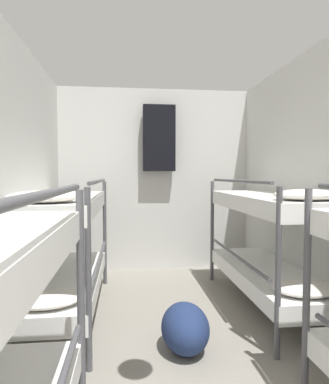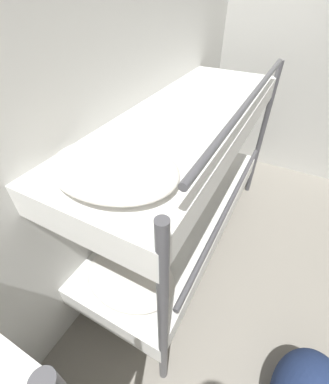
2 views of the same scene
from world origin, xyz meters
name	(u,v)px [view 1 (image 1 of 2)]	position (x,y,z in m)	size (l,w,h in m)	color
wall_back	(155,180)	(0.00, 5.36, 1.27)	(2.78, 0.06, 2.54)	silver
bunk_stack_left_far	(63,244)	(-0.99, 3.72, 0.70)	(0.68, 1.93, 1.29)	#4C4C51
bunk_stack_right_far	(270,240)	(0.99, 3.72, 0.70)	(0.68, 1.93, 1.29)	#4C4C51
duffel_bag	(185,328)	(0.02, 3.02, 0.18)	(0.36, 0.50, 0.36)	navy
hanging_coat	(159,138)	(0.05, 5.21, 1.84)	(0.44, 0.12, 0.90)	black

